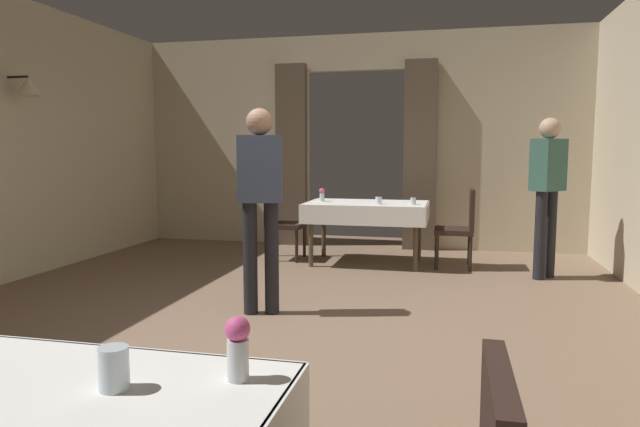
{
  "coord_description": "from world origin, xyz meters",
  "views": [
    {
      "loc": [
        1.34,
        -3.84,
        1.38
      ],
      "look_at": [
        0.44,
        0.05,
        0.93
      ],
      "focal_mm": 31.62,
      "sensor_mm": 36.0,
      "label": 1
    }
  ],
  "objects_px": {
    "flower_vase_near": "(238,346)",
    "glass_mid_c": "(413,201)",
    "dining_table_mid": "(367,209)",
    "person_waiter_by_doorway": "(260,193)",
    "glass_near_b": "(114,368)",
    "glass_mid_b": "(379,201)",
    "person_diner_standing_aside": "(548,184)",
    "flower_vase_mid": "(322,194)",
    "chair_mid_right": "(461,224)",
    "chair_mid_left": "(280,219)"
  },
  "relations": [
    {
      "from": "flower_vase_near",
      "to": "glass_mid_c",
      "type": "bearing_deg",
      "value": 88.51
    },
    {
      "from": "dining_table_mid",
      "to": "glass_mid_c",
      "type": "relative_size",
      "value": 17.59
    },
    {
      "from": "glass_mid_c",
      "to": "person_waiter_by_doorway",
      "type": "xyz_separation_m",
      "value": [
        -1.12,
        -2.16,
        0.23
      ]
    },
    {
      "from": "glass_near_b",
      "to": "glass_mid_b",
      "type": "height_order",
      "value": "glass_near_b"
    },
    {
      "from": "flower_vase_near",
      "to": "person_waiter_by_doorway",
      "type": "distance_m",
      "value": 3.2
    },
    {
      "from": "person_diner_standing_aside",
      "to": "flower_vase_mid",
      "type": "bearing_deg",
      "value": 171.47
    },
    {
      "from": "dining_table_mid",
      "to": "chair_mid_right",
      "type": "height_order",
      "value": "chair_mid_right"
    },
    {
      "from": "chair_mid_right",
      "to": "person_waiter_by_doorway",
      "type": "xyz_separation_m",
      "value": [
        -1.67,
        -2.32,
        0.51
      ]
    },
    {
      "from": "flower_vase_mid",
      "to": "person_waiter_by_doorway",
      "type": "relative_size",
      "value": 0.1
    },
    {
      "from": "person_diner_standing_aside",
      "to": "person_waiter_by_doorway",
      "type": "bearing_deg",
      "value": -142.52
    },
    {
      "from": "flower_vase_mid",
      "to": "person_waiter_by_doorway",
      "type": "bearing_deg",
      "value": -89.83
    },
    {
      "from": "glass_mid_c",
      "to": "glass_mid_b",
      "type": "bearing_deg",
      "value": -176.27
    },
    {
      "from": "glass_near_b",
      "to": "glass_mid_c",
      "type": "relative_size",
      "value": 1.39
    },
    {
      "from": "flower_vase_mid",
      "to": "person_waiter_by_doorway",
      "type": "distance_m",
      "value": 2.34
    },
    {
      "from": "dining_table_mid",
      "to": "person_diner_standing_aside",
      "type": "bearing_deg",
      "value": -10.65
    },
    {
      "from": "chair_mid_left",
      "to": "person_waiter_by_doorway",
      "type": "xyz_separation_m",
      "value": [
        0.56,
        -2.36,
        0.51
      ]
    },
    {
      "from": "dining_table_mid",
      "to": "chair_mid_right",
      "type": "distance_m",
      "value": 1.13
    },
    {
      "from": "flower_vase_near",
      "to": "glass_mid_c",
      "type": "relative_size",
      "value": 2.16
    },
    {
      "from": "flower_vase_mid",
      "to": "person_diner_standing_aside",
      "type": "bearing_deg",
      "value": -8.53
    },
    {
      "from": "glass_near_b",
      "to": "person_diner_standing_aside",
      "type": "bearing_deg",
      "value": 70.08
    },
    {
      "from": "chair_mid_left",
      "to": "flower_vase_mid",
      "type": "distance_m",
      "value": 0.64
    },
    {
      "from": "chair_mid_left",
      "to": "glass_mid_c",
      "type": "bearing_deg",
      "value": -6.83
    },
    {
      "from": "chair_mid_right",
      "to": "flower_vase_near",
      "type": "height_order",
      "value": "same"
    },
    {
      "from": "chair_mid_right",
      "to": "person_diner_standing_aside",
      "type": "relative_size",
      "value": 0.54
    },
    {
      "from": "chair_mid_right",
      "to": "glass_mid_c",
      "type": "relative_size",
      "value": 11.17
    },
    {
      "from": "dining_table_mid",
      "to": "person_waiter_by_doorway",
      "type": "xyz_separation_m",
      "value": [
        -0.55,
        -2.33,
        0.36
      ]
    },
    {
      "from": "chair_mid_left",
      "to": "person_diner_standing_aside",
      "type": "xyz_separation_m",
      "value": [
        3.11,
        -0.41,
        0.51
      ]
    },
    {
      "from": "glass_mid_c",
      "to": "glass_near_b",
      "type": "bearing_deg",
      "value": -94.62
    },
    {
      "from": "chair_mid_left",
      "to": "flower_vase_mid",
      "type": "relative_size",
      "value": 5.61
    },
    {
      "from": "glass_mid_c",
      "to": "chair_mid_right",
      "type": "bearing_deg",
      "value": 16.9
    },
    {
      "from": "chair_mid_right",
      "to": "person_diner_standing_aside",
      "type": "bearing_deg",
      "value": -23.08
    },
    {
      "from": "chair_mid_right",
      "to": "glass_mid_c",
      "type": "xyz_separation_m",
      "value": [
        -0.55,
        -0.17,
        0.28
      ]
    },
    {
      "from": "chair_mid_left",
      "to": "glass_mid_b",
      "type": "xyz_separation_m",
      "value": [
        1.28,
        -0.23,
        0.28
      ]
    },
    {
      "from": "flower_vase_mid",
      "to": "glass_mid_c",
      "type": "relative_size",
      "value": 1.99
    },
    {
      "from": "chair_mid_right",
      "to": "glass_near_b",
      "type": "distance_m",
      "value": 5.58
    },
    {
      "from": "dining_table_mid",
      "to": "glass_near_b",
      "type": "distance_m",
      "value": 5.5
    },
    {
      "from": "chair_mid_left",
      "to": "person_waiter_by_doorway",
      "type": "bearing_deg",
      "value": -76.58
    },
    {
      "from": "glass_near_b",
      "to": "chair_mid_left",
      "type": "bearing_deg",
      "value": 102.78
    },
    {
      "from": "dining_table_mid",
      "to": "glass_near_b",
      "type": "xyz_separation_m",
      "value": [
        0.14,
        -5.49,
        0.14
      ]
    },
    {
      "from": "flower_vase_near",
      "to": "glass_mid_c",
      "type": "height_order",
      "value": "flower_vase_near"
    },
    {
      "from": "dining_table_mid",
      "to": "person_waiter_by_doorway",
      "type": "distance_m",
      "value": 2.42
    },
    {
      "from": "glass_near_b",
      "to": "person_waiter_by_doorway",
      "type": "distance_m",
      "value": 3.25
    },
    {
      "from": "chair_mid_left",
      "to": "glass_mid_b",
      "type": "distance_m",
      "value": 1.33
    },
    {
      "from": "dining_table_mid",
      "to": "glass_mid_b",
      "type": "xyz_separation_m",
      "value": [
        0.17,
        -0.2,
        0.13
      ]
    },
    {
      "from": "person_diner_standing_aside",
      "to": "glass_near_b",
      "type": "bearing_deg",
      "value": -109.92
    },
    {
      "from": "dining_table_mid",
      "to": "glass_mid_c",
      "type": "height_order",
      "value": "glass_mid_c"
    },
    {
      "from": "glass_mid_b",
      "to": "glass_mid_c",
      "type": "relative_size",
      "value": 1.03
    },
    {
      "from": "dining_table_mid",
      "to": "glass_mid_c",
      "type": "distance_m",
      "value": 0.6
    },
    {
      "from": "glass_mid_b",
      "to": "person_waiter_by_doorway",
      "type": "height_order",
      "value": "person_waiter_by_doorway"
    },
    {
      "from": "dining_table_mid",
      "to": "glass_near_b",
      "type": "relative_size",
      "value": 12.7
    }
  ]
}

